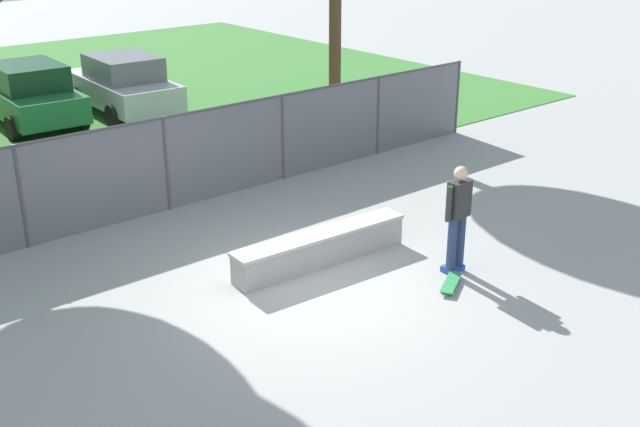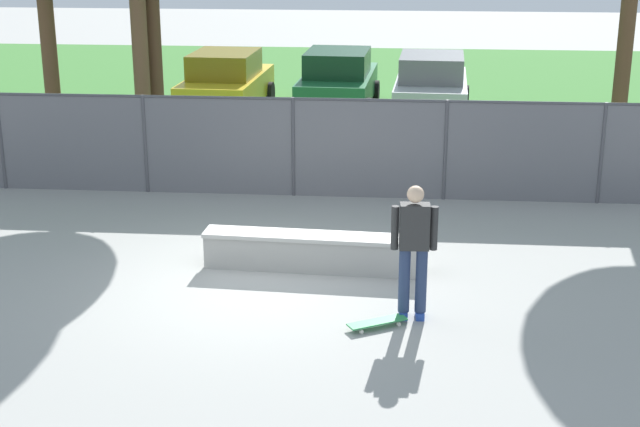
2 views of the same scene
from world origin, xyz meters
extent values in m
plane|color=#9E9E99|center=(0.00, 0.00, 0.00)|extent=(80.00, 80.00, 0.00)
cube|color=#A8A59E|center=(0.72, 0.71, 0.25)|extent=(3.26, 0.63, 0.49)
cube|color=beige|center=(0.72, 0.71, 0.52)|extent=(3.30, 0.67, 0.06)
cube|color=#2647A5|center=(2.08, -0.92, 0.05)|extent=(0.12, 0.26, 0.10)
cube|color=#2647A5|center=(2.30, -0.91, 0.05)|extent=(0.12, 0.26, 0.10)
cylinder|color=navy|center=(2.08, -0.95, 0.54)|extent=(0.15, 0.15, 0.88)
cylinder|color=navy|center=(2.30, -0.94, 0.54)|extent=(0.15, 0.15, 0.88)
cube|color=#2D2D2D|center=(2.19, -0.94, 1.28)|extent=(0.39, 0.24, 0.60)
cylinder|color=#2D2D2D|center=(1.94, -0.96, 1.26)|extent=(0.10, 0.10, 0.58)
cylinder|color=#2D2D2D|center=(2.44, -0.93, 1.26)|extent=(0.10, 0.10, 0.58)
sphere|color=beige|center=(2.19, -0.94, 1.71)|extent=(0.22, 0.22, 0.22)
cube|color=#2D8C4C|center=(1.74, -1.27, 0.08)|extent=(0.79, 0.57, 0.02)
cube|color=#B2B2B7|center=(1.98, -1.13, 0.06)|extent=(0.12, 0.15, 0.02)
cube|color=#B2B2B7|center=(1.51, -1.40, 0.06)|extent=(0.12, 0.15, 0.02)
cylinder|color=silver|center=(2.02, -1.21, 0.03)|extent=(0.06, 0.05, 0.05)
cylinder|color=silver|center=(1.94, -1.06, 0.03)|extent=(0.06, 0.05, 0.05)
cylinder|color=silver|center=(1.55, -1.48, 0.03)|extent=(0.06, 0.05, 0.05)
cylinder|color=silver|center=(1.47, -1.33, 0.03)|extent=(0.06, 0.05, 0.05)
cylinder|color=#4C4C51|center=(-2.82, 4.50, 0.94)|extent=(0.07, 0.07, 1.88)
cylinder|color=#4C4C51|center=(0.00, 4.50, 0.94)|extent=(0.07, 0.07, 1.88)
cylinder|color=#4C4C51|center=(2.82, 4.50, 0.94)|extent=(0.07, 0.07, 1.88)
cylinder|color=#4C4C51|center=(5.64, 4.50, 0.94)|extent=(0.07, 0.07, 1.88)
cylinder|color=#4C4C51|center=(8.46, 4.50, 0.94)|extent=(0.07, 0.07, 1.88)
cylinder|color=#4C4C51|center=(0.00, 4.50, 1.85)|extent=(16.91, 0.05, 0.05)
cube|color=slate|center=(0.00, 4.50, 0.94)|extent=(16.91, 0.01, 1.88)
cylinder|color=#513823|center=(6.45, 7.00, 2.69)|extent=(0.32, 0.32, 5.39)
cube|color=#1E6638|center=(0.30, 12.40, 0.67)|extent=(2.00, 4.28, 0.70)
cube|color=#10381E|center=(0.29, 12.25, 1.34)|extent=(1.70, 2.17, 0.64)
cylinder|color=black|center=(1.26, 13.66, 0.32)|extent=(0.25, 0.65, 0.64)
cylinder|color=black|center=(-0.66, 11.15, 0.32)|extent=(0.25, 0.65, 0.64)
cylinder|color=black|center=(1.14, 11.06, 0.32)|extent=(0.25, 0.65, 0.64)
cube|color=#B7BABF|center=(2.76, 11.85, 0.67)|extent=(2.00, 4.28, 0.70)
cube|color=slate|center=(2.76, 11.70, 1.34)|extent=(1.70, 2.17, 0.64)
cylinder|color=black|center=(1.93, 13.19, 0.32)|extent=(0.25, 0.65, 0.64)
cylinder|color=black|center=(3.72, 13.11, 0.32)|extent=(0.25, 0.65, 0.64)
cylinder|color=black|center=(1.80, 10.59, 0.32)|extent=(0.25, 0.65, 0.64)
cylinder|color=black|center=(3.60, 10.51, 0.32)|extent=(0.25, 0.65, 0.64)
camera|label=1|loc=(-6.92, -8.43, 5.71)|focal=44.02mm
camera|label=2|loc=(1.95, -12.23, 5.09)|focal=52.08mm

